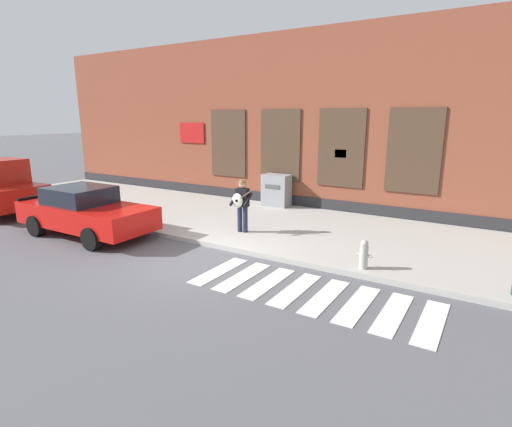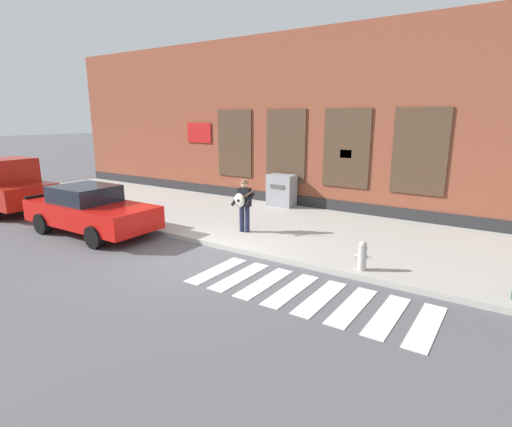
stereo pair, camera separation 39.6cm
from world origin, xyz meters
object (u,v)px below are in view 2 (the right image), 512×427
at_px(red_car, 90,210).
at_px(utility_box, 281,190).
at_px(busker, 244,203).
at_px(fire_hydrant, 362,256).

height_order(red_car, utility_box, red_car).
height_order(busker, fire_hydrant, busker).
xyz_separation_m(busker, utility_box, (-0.93, 3.91, -0.30)).
relative_size(red_car, utility_box, 3.66).
bearing_deg(red_car, utility_box, 62.66).
relative_size(red_car, busker, 2.81).
height_order(red_car, busker, busker).
height_order(utility_box, fire_hydrant, utility_box).
bearing_deg(red_car, fire_hydrant, 9.45).
distance_m(utility_box, fire_hydrant, 7.12).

